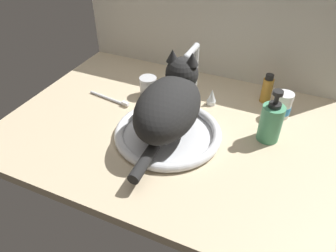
% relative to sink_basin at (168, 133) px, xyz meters
% --- Properties ---
extents(countertop, '(1.03, 0.76, 0.03)m').
position_rel_sink_basin_xyz_m(countertop, '(-0.03, 0.05, -0.03)').
color(countertop, '#CCB793').
rests_on(countertop, ground).
extents(backsplash_wall, '(1.03, 0.02, 0.40)m').
position_rel_sink_basin_xyz_m(backsplash_wall, '(-0.03, 0.45, 0.16)').
color(backsplash_wall, silver).
rests_on(backsplash_wall, ground).
extents(sink_basin, '(0.33, 0.33, 0.03)m').
position_rel_sink_basin_xyz_m(sink_basin, '(0.00, 0.00, 0.00)').
color(sink_basin, white).
rests_on(sink_basin, countertop).
extents(faucet, '(0.17, 0.12, 0.22)m').
position_rel_sink_basin_xyz_m(faucet, '(0.00, 0.22, 0.07)').
color(faucet, silver).
rests_on(faucet, countertop).
extents(cat, '(0.19, 0.41, 0.21)m').
position_rel_sink_basin_xyz_m(cat, '(-0.00, 0.02, 0.10)').
color(cat, black).
rests_on(cat, sink_basin).
extents(soap_pump_bottle, '(0.07, 0.07, 0.17)m').
position_rel_sink_basin_xyz_m(soap_pump_bottle, '(0.28, 0.11, 0.05)').
color(soap_pump_bottle, '#4C9E70').
rests_on(soap_pump_bottle, countertop).
extents(metal_jar, '(0.06, 0.06, 0.07)m').
position_rel_sink_basin_xyz_m(metal_jar, '(-0.16, 0.19, 0.02)').
color(metal_jar, '#B2B5BA').
rests_on(metal_jar, countertop).
extents(amber_bottle, '(0.04, 0.04, 0.11)m').
position_rel_sink_basin_xyz_m(amber_bottle, '(0.24, 0.32, 0.04)').
color(amber_bottle, gold).
rests_on(amber_bottle, countertop).
extents(pill_bottle, '(0.06, 0.06, 0.09)m').
position_rel_sink_basin_xyz_m(pill_bottle, '(0.30, 0.25, 0.03)').
color(pill_bottle, white).
rests_on(pill_bottle, countertop).
extents(toothbrush, '(0.18, 0.04, 0.02)m').
position_rel_sink_basin_xyz_m(toothbrush, '(-0.27, 0.10, -0.01)').
color(toothbrush, silver).
rests_on(toothbrush, countertop).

